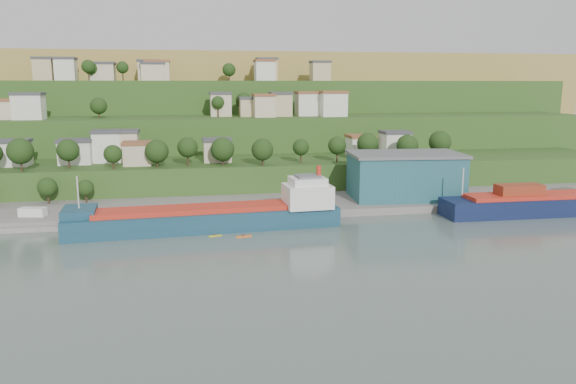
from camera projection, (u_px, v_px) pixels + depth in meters
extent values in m
plane|color=#4B5B56|center=(238.00, 238.00, 125.18)|extent=(500.00, 500.00, 0.00)
cube|color=slate|center=(300.00, 208.00, 155.72)|extent=(220.00, 26.00, 4.00)
cube|color=slate|center=(4.00, 225.00, 136.84)|extent=(40.00, 18.00, 2.40)
cube|color=#284719|center=(222.00, 191.00, 179.28)|extent=(260.00, 32.00, 20.00)
cube|color=#284719|center=(217.00, 176.00, 208.27)|extent=(280.00, 32.00, 44.00)
cube|color=#284719|center=(213.00, 165.00, 237.25)|extent=(300.00, 32.00, 70.00)
cube|color=olive|center=(206.00, 146.00, 308.75)|extent=(360.00, 120.00, 96.00)
cube|color=silver|center=(14.00, 154.00, 164.97)|extent=(9.00, 7.10, 6.92)
cube|color=#3F3F44|center=(12.00, 141.00, 164.22)|extent=(9.60, 7.70, 0.90)
cube|color=silver|center=(76.00, 153.00, 169.16)|extent=(9.44, 7.63, 6.66)
cube|color=#3F3F44|center=(75.00, 140.00, 168.44)|extent=(10.04, 8.23, 0.90)
cube|color=silver|center=(108.00, 147.00, 173.34)|extent=(8.21, 8.25, 8.98)
cube|color=#3F3F44|center=(107.00, 131.00, 172.40)|extent=(8.81, 8.85, 0.90)
cube|color=beige|center=(124.00, 147.00, 174.57)|extent=(8.90, 8.16, 8.90)
cube|color=#3F3F44|center=(123.00, 131.00, 173.64)|extent=(9.50, 8.76, 0.90)
cube|color=beige|center=(138.00, 155.00, 166.76)|extent=(7.99, 7.16, 6.13)
cube|color=brown|center=(137.00, 143.00, 166.09)|extent=(8.59, 7.76, 0.90)
cube|color=beige|center=(217.00, 151.00, 174.34)|extent=(8.32, 7.70, 6.34)
cube|color=#3F3F44|center=(217.00, 140.00, 173.65)|extent=(8.92, 8.30, 0.90)
cube|color=silver|center=(360.00, 146.00, 189.04)|extent=(8.06, 8.79, 6.11)
cube|color=brown|center=(360.00, 136.00, 188.37)|extent=(8.66, 9.39, 0.90)
cube|color=silver|center=(395.00, 145.00, 184.76)|extent=(8.64, 7.48, 7.78)
cube|color=#3F3F44|center=(395.00, 132.00, 183.94)|extent=(9.24, 8.08, 0.90)
cube|color=beige|center=(14.00, 110.00, 188.91)|extent=(9.52, 7.47, 6.07)
cube|color=brown|center=(13.00, 100.00, 188.25)|extent=(10.12, 8.07, 0.90)
cube|color=silver|center=(29.00, 107.00, 187.89)|extent=(9.44, 7.60, 8.14)
cube|color=#3F3F44|center=(28.00, 94.00, 187.03)|extent=(10.04, 8.20, 0.90)
cube|color=beige|center=(221.00, 105.00, 207.02)|extent=(7.47, 8.41, 7.95)
cube|color=#3F3F44|center=(220.00, 93.00, 206.18)|extent=(8.07, 9.01, 0.90)
cube|color=tan|center=(252.00, 108.00, 206.66)|extent=(9.32, 8.01, 6.24)
cube|color=#3F3F44|center=(252.00, 98.00, 205.99)|extent=(9.92, 8.61, 0.90)
cube|color=beige|center=(264.00, 107.00, 202.30)|extent=(7.32, 8.10, 7.42)
cube|color=brown|center=(264.00, 95.00, 201.51)|extent=(7.92, 8.70, 0.90)
cube|color=tan|center=(281.00, 105.00, 206.92)|extent=(7.42, 7.92, 7.94)
cube|color=#3F3F44|center=(281.00, 93.00, 206.08)|extent=(8.02, 8.52, 0.90)
cube|color=silver|center=(307.00, 105.00, 210.10)|extent=(8.25, 8.45, 8.17)
cube|color=brown|center=(307.00, 92.00, 209.24)|extent=(8.85, 9.05, 0.90)
cube|color=silver|center=(333.00, 105.00, 206.63)|extent=(9.12, 8.76, 8.36)
cube|color=brown|center=(333.00, 92.00, 205.76)|extent=(9.72, 9.36, 0.90)
cube|color=tan|center=(44.00, 70.00, 220.95)|extent=(7.14, 7.52, 8.27)
cube|color=#3F3F44|center=(43.00, 58.00, 220.08)|extent=(7.74, 8.12, 0.90)
cube|color=silver|center=(66.00, 70.00, 221.17)|extent=(7.67, 7.37, 8.20)
cube|color=#3F3F44|center=(65.00, 58.00, 220.31)|extent=(8.27, 7.97, 0.90)
cube|color=beige|center=(103.00, 73.00, 221.12)|extent=(9.11, 7.88, 6.33)
cube|color=#3F3F44|center=(102.00, 63.00, 220.43)|extent=(9.71, 8.48, 0.90)
cube|color=beige|center=(150.00, 71.00, 228.48)|extent=(9.09, 7.25, 7.53)
cube|color=#3F3F44|center=(149.00, 61.00, 227.68)|extent=(9.69, 7.85, 0.90)
cube|color=beige|center=(153.00, 73.00, 226.48)|extent=(9.19, 8.67, 6.44)
cube|color=#3F3F44|center=(153.00, 63.00, 225.78)|extent=(9.79, 9.27, 0.90)
cube|color=beige|center=(158.00, 72.00, 227.55)|extent=(9.59, 8.30, 7.33)
cube|color=brown|center=(157.00, 61.00, 226.76)|extent=(10.19, 8.90, 0.90)
cube|color=silver|center=(265.00, 71.00, 231.11)|extent=(7.80, 8.17, 7.70)
cube|color=brown|center=(264.00, 61.00, 230.29)|extent=(8.40, 8.77, 0.90)
cube|color=tan|center=(267.00, 70.00, 237.61)|extent=(8.10, 8.34, 8.73)
cube|color=#3F3F44|center=(267.00, 59.00, 236.70)|extent=(8.70, 8.94, 0.90)
cube|color=tan|center=(320.00, 72.00, 236.45)|extent=(7.68, 7.21, 7.45)
cube|color=#3F3F44|center=(320.00, 62.00, 235.65)|extent=(8.28, 7.81, 0.90)
cylinder|color=#382619|center=(21.00, 165.00, 154.45)|extent=(0.50, 0.50, 3.69)
sphere|color=black|center=(20.00, 151.00, 153.73)|extent=(7.13, 7.13, 7.13)
cylinder|color=#382619|center=(69.00, 162.00, 159.65)|extent=(0.50, 0.50, 3.60)
sphere|color=black|center=(68.00, 150.00, 158.98)|extent=(6.33, 6.33, 6.33)
cylinder|color=#382619|center=(113.00, 164.00, 158.60)|extent=(0.50, 0.50, 2.94)
sphere|color=black|center=(113.00, 154.00, 158.05)|extent=(5.16, 5.16, 5.16)
cylinder|color=#382619|center=(157.00, 162.00, 162.82)|extent=(0.50, 0.50, 2.76)
sphere|color=black|center=(157.00, 151.00, 162.21)|extent=(6.80, 6.80, 6.80)
cylinder|color=#382619|center=(188.00, 159.00, 165.42)|extent=(0.50, 0.50, 3.83)
sphere|color=black|center=(188.00, 147.00, 164.74)|extent=(5.99, 5.99, 5.99)
cylinder|color=#382619|center=(223.00, 160.00, 166.81)|extent=(0.50, 0.50, 2.77)
sphere|color=black|center=(223.00, 149.00, 166.18)|extent=(7.07, 7.07, 7.07)
cylinder|color=#382619|center=(263.00, 161.00, 165.96)|extent=(0.50, 0.50, 2.95)
sphere|color=black|center=(262.00, 150.00, 165.34)|extent=(6.49, 6.49, 6.49)
cylinder|color=#382619|center=(301.00, 157.00, 170.88)|extent=(0.50, 0.50, 3.51)
sphere|color=black|center=(301.00, 147.00, 170.28)|extent=(5.01, 5.01, 5.01)
cylinder|color=#382619|center=(337.00, 156.00, 173.11)|extent=(0.50, 0.50, 3.62)
sphere|color=black|center=(337.00, 146.00, 172.48)|extent=(5.57, 5.57, 5.57)
cylinder|color=#382619|center=(367.00, 155.00, 174.41)|extent=(0.50, 0.50, 3.83)
sphere|color=black|center=(368.00, 143.00, 173.70)|extent=(6.63, 6.63, 6.63)
cylinder|color=#382619|center=(407.00, 156.00, 174.89)|extent=(0.50, 0.50, 3.10)
sphere|color=black|center=(407.00, 146.00, 174.24)|extent=(6.77, 6.77, 6.77)
cylinder|color=#382619|center=(439.00, 154.00, 176.65)|extent=(0.50, 0.50, 4.00)
sphere|color=black|center=(440.00, 142.00, 175.90)|extent=(7.00, 7.00, 7.00)
cylinder|color=#382619|center=(99.00, 114.00, 194.47)|extent=(0.50, 0.50, 2.74)
sphere|color=black|center=(99.00, 106.00, 193.91)|extent=(5.74, 5.74, 5.74)
cylinder|color=#382619|center=(244.00, 111.00, 209.72)|extent=(0.50, 0.50, 3.94)
sphere|color=black|center=(244.00, 101.00, 209.03)|extent=(6.00, 6.00, 6.00)
cylinder|color=#382619|center=(229.00, 77.00, 234.95)|extent=(0.50, 0.50, 3.05)
sphere|color=black|center=(229.00, 70.00, 234.37)|extent=(5.51, 5.51, 5.51)
cylinder|color=#382619|center=(92.00, 76.00, 217.71)|extent=(0.50, 0.50, 3.22)
sphere|color=black|center=(91.00, 68.00, 217.14)|extent=(5.15, 5.15, 5.15)
cylinder|color=#382619|center=(123.00, 76.00, 220.39)|extent=(0.50, 0.50, 3.83)
sphere|color=black|center=(122.00, 67.00, 219.78)|extent=(4.73, 4.73, 4.73)
cylinder|color=#382619|center=(218.00, 111.00, 202.47)|extent=(0.50, 0.50, 3.97)
sphere|color=black|center=(218.00, 102.00, 201.85)|extent=(4.58, 4.58, 4.58)
cylinder|color=#382619|center=(89.00, 75.00, 214.53)|extent=(0.50, 0.50, 3.88)
sphere|color=black|center=(88.00, 67.00, 213.89)|extent=(5.09, 5.09, 5.09)
cube|color=#123845|center=(206.00, 224.00, 132.08)|extent=(64.05, 14.04, 6.35)
cube|color=red|center=(197.00, 209.00, 131.06)|extent=(47.63, 11.18, 1.09)
cube|color=#123845|center=(79.00, 212.00, 126.39)|extent=(7.89, 10.43, 1.82)
cube|color=silver|center=(307.00, 196.00, 135.24)|extent=(11.45, 9.76, 5.45)
cube|color=silver|center=(308.00, 181.00, 134.55)|extent=(8.62, 7.77, 1.82)
cube|color=#595B5E|center=(308.00, 176.00, 134.32)|extent=(5.78, 5.78, 0.54)
cylinder|color=red|center=(319.00, 171.00, 134.59)|extent=(1.16, 1.16, 2.72)
cylinder|color=silver|center=(78.00, 192.00, 125.53)|extent=(0.35, 0.35, 7.26)
cube|color=silver|center=(92.00, 220.00, 127.25)|extent=(13.34, 11.05, 0.23)
cube|color=#0C1538|center=(552.00, 209.00, 148.41)|extent=(59.92, 10.73, 6.58)
cube|color=red|center=(546.00, 195.00, 147.34)|extent=(43.95, 8.74, 1.00)
cylinder|color=silver|center=(463.00, 181.00, 142.33)|extent=(0.32, 0.32, 6.98)
cube|color=maroon|center=(519.00, 189.00, 145.61)|extent=(12.02, 5.14, 2.59)
cube|color=#1E575C|center=(405.00, 177.00, 158.58)|extent=(31.42, 20.48, 12.00)
cube|color=#595B5E|center=(406.00, 154.00, 157.36)|extent=(32.50, 21.56, 0.80)
cube|color=white|center=(33.00, 214.00, 137.05)|extent=(6.69, 4.01, 2.92)
cube|color=silver|center=(54.00, 221.00, 134.28)|extent=(4.18, 2.89, 0.78)
cube|color=orange|center=(244.00, 236.00, 126.03)|extent=(3.61, 1.19, 0.27)
sphere|color=#3F3F44|center=(244.00, 234.00, 125.94)|extent=(0.62, 0.62, 0.62)
cube|color=gold|center=(215.00, 236.00, 126.61)|extent=(3.01, 1.22, 0.22)
sphere|color=#3F3F44|center=(215.00, 234.00, 126.54)|extent=(0.52, 0.52, 0.52)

